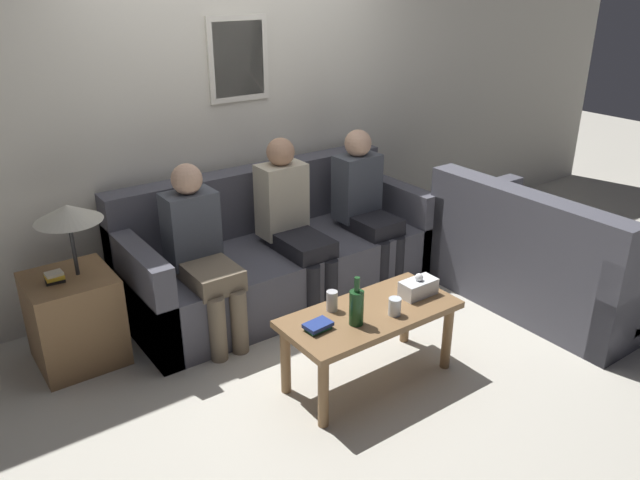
{
  "coord_description": "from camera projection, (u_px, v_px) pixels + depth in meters",
  "views": [
    {
      "loc": [
        -2.22,
        -3.09,
        2.29
      ],
      "look_at": [
        -0.07,
        -0.1,
        0.69
      ],
      "focal_mm": 35.0,
      "sensor_mm": 36.0,
      "label": 1
    }
  ],
  "objects": [
    {
      "name": "person_right",
      "position": [
        365.0,
        202.0,
        4.79
      ],
      "size": [
        0.34,
        0.58,
        1.19
      ],
      "color": "black",
      "rests_on": "ground_plane"
    },
    {
      "name": "soda_can",
      "position": [
        332.0,
        301.0,
        3.6
      ],
      "size": [
        0.07,
        0.07,
        0.12
      ],
      "color": "#BCBCC1",
      "rests_on": "coffee_table"
    },
    {
      "name": "person_left",
      "position": [
        201.0,
        248.0,
        4.03
      ],
      "size": [
        0.34,
        0.62,
        1.17
      ],
      "color": "#756651",
      "rests_on": "ground_plane"
    },
    {
      "name": "person_middle",
      "position": [
        292.0,
        219.0,
        4.46
      ],
      "size": [
        0.34,
        0.66,
        1.21
      ],
      "color": "black",
      "rests_on": "ground_plane"
    },
    {
      "name": "wall_back",
      "position": [
        238.0,
        113.0,
        4.67
      ],
      "size": [
        9.0,
        0.08,
        2.6
      ],
      "color": "silver",
      "rests_on": "ground_plane"
    },
    {
      "name": "tissue_box",
      "position": [
        418.0,
        287.0,
        3.77
      ],
      "size": [
        0.23,
        0.12,
        0.15
      ],
      "color": "silver",
      "rests_on": "coffee_table"
    },
    {
      "name": "couch_side",
      "position": [
        544.0,
        263.0,
        4.56
      ],
      "size": [
        0.94,
        1.57,
        0.92
      ],
      "rotation": [
        0.0,
        0.0,
        1.57
      ],
      "color": "#4C4C56",
      "rests_on": "ground_plane"
    },
    {
      "name": "side_table_with_lamp",
      "position": [
        74.0,
        309.0,
        3.85
      ],
      "size": [
        0.51,
        0.5,
        1.04
      ],
      "color": "olive",
      "rests_on": "ground_plane"
    },
    {
      "name": "ground_plane",
      "position": [
        320.0,
        322.0,
        4.4
      ],
      "size": [
        16.0,
        16.0,
        0.0
      ],
      "primitive_type": "plane",
      "color": "beige"
    },
    {
      "name": "book_stack",
      "position": [
        318.0,
        326.0,
        3.42
      ],
      "size": [
        0.16,
        0.11,
        0.04
      ],
      "color": "#237547",
      "rests_on": "coffee_table"
    },
    {
      "name": "coffee_table",
      "position": [
        370.0,
        322.0,
        3.64
      ],
      "size": [
        1.06,
        0.49,
        0.47
      ],
      "color": "olive",
      "rests_on": "ground_plane"
    },
    {
      "name": "drinking_glass",
      "position": [
        395.0,
        307.0,
        3.56
      ],
      "size": [
        0.07,
        0.07,
        0.1
      ],
      "color": "silver",
      "rests_on": "coffee_table"
    },
    {
      "name": "couch_main",
      "position": [
        277.0,
        255.0,
        4.69
      ],
      "size": [
        2.3,
        0.94,
        0.92
      ],
      "color": "#4C4C56",
      "rests_on": "ground_plane"
    },
    {
      "name": "wine_bottle",
      "position": [
        356.0,
        306.0,
        3.44
      ],
      "size": [
        0.08,
        0.08,
        0.29
      ],
      "color": "#19421E",
      "rests_on": "coffee_table"
    }
  ]
}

